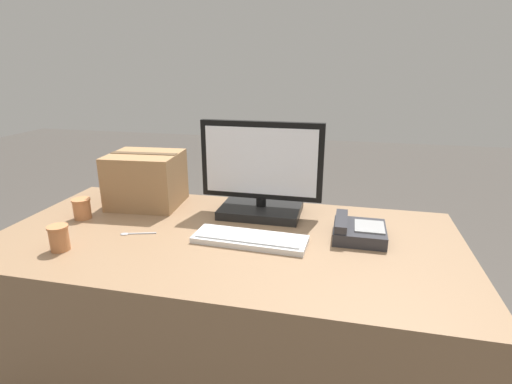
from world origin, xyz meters
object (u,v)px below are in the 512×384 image
(monitor, at_px, (261,179))
(paper_cup_left, at_px, (82,209))
(cardboard_box, at_px, (146,179))
(spoon, at_px, (133,234))
(desk_phone, at_px, (358,231))
(keyboard, at_px, (250,239))
(paper_cup_right, at_px, (59,238))

(monitor, distance_m, paper_cup_left, 0.78)
(paper_cup_left, bearing_deg, cardboard_box, 50.64)
(spoon, bearing_deg, monitor, -160.39)
(paper_cup_left, height_order, cardboard_box, cardboard_box)
(monitor, xyz_separation_m, desk_phone, (0.42, -0.17, -0.13))
(keyboard, relative_size, desk_phone, 2.12)
(desk_phone, xyz_separation_m, cardboard_box, (-0.97, 0.17, 0.09))
(spoon, bearing_deg, cardboard_box, -89.49)
(monitor, height_order, cardboard_box, monitor)
(desk_phone, bearing_deg, paper_cup_left, -176.79)
(desk_phone, bearing_deg, monitor, 158.17)
(keyboard, relative_size, paper_cup_right, 4.67)
(paper_cup_left, height_order, spoon, paper_cup_left)
(spoon, bearing_deg, keyboard, 167.10)
(keyboard, bearing_deg, monitor, 97.15)
(paper_cup_left, distance_m, cardboard_box, 0.31)
(keyboard, distance_m, spoon, 0.47)
(monitor, bearing_deg, desk_phone, -22.19)
(paper_cup_right, xyz_separation_m, cardboard_box, (0.08, 0.52, 0.08))
(keyboard, bearing_deg, paper_cup_left, 177.61)
(desk_phone, height_order, paper_cup_left, paper_cup_left)
(monitor, distance_m, paper_cup_right, 0.82)
(paper_cup_right, bearing_deg, paper_cup_left, 111.37)
(spoon, bearing_deg, paper_cup_left, -36.46)
(keyboard, xyz_separation_m, cardboard_box, (-0.57, 0.30, 0.11))
(monitor, xyz_separation_m, cardboard_box, (-0.55, 0.00, -0.04))
(paper_cup_right, bearing_deg, keyboard, 18.42)
(paper_cup_right, distance_m, spoon, 0.26)
(keyboard, height_order, cardboard_box, cardboard_box)
(keyboard, xyz_separation_m, paper_cup_right, (-0.65, -0.22, 0.03))
(keyboard, distance_m, paper_cup_right, 0.69)
(paper_cup_left, xyz_separation_m, spoon, (0.29, -0.10, -0.04))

